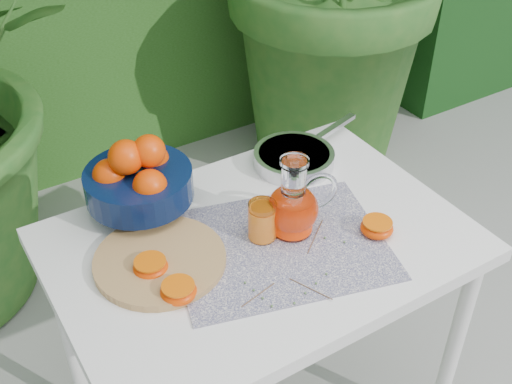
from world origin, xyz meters
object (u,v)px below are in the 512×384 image
white_table (260,263)px  saute_pan (295,157)px  juice_pitcher (294,207)px  cutting_board (160,260)px  fruit_bowl (138,178)px

white_table → saute_pan: (0.25, 0.22, 0.10)m
juice_pitcher → saute_pan: 0.30m
cutting_board → juice_pitcher: size_ratio=1.47×
white_table → juice_pitcher: size_ratio=4.76×
white_table → fruit_bowl: (-0.20, 0.26, 0.18)m
fruit_bowl → saute_pan: bearing=-4.7°
white_table → cutting_board: 0.27m
white_table → saute_pan: saute_pan is taller
fruit_bowl → saute_pan: size_ratio=0.69×
white_table → fruit_bowl: size_ratio=3.43×
fruit_bowl → white_table: bearing=-52.5°
white_table → fruit_bowl: 0.37m
saute_pan → cutting_board: bearing=-160.6°
fruit_bowl → saute_pan: (0.45, -0.04, -0.08)m
fruit_bowl → cutting_board: bearing=-102.2°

